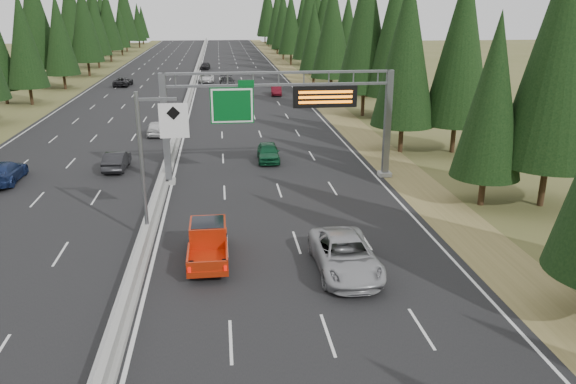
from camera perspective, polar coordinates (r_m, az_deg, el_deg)
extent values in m
cube|color=black|center=(85.01, -9.81, 9.96)|extent=(32.00, 260.00, 0.08)
cube|color=olive|center=(85.99, 2.31, 10.29)|extent=(3.60, 260.00, 0.06)
cube|color=brown|center=(87.71, -21.64, 9.19)|extent=(3.60, 260.00, 0.06)
cube|color=gray|center=(84.98, -9.82, 10.08)|extent=(0.70, 260.00, 0.30)
cube|color=gray|center=(84.92, -9.83, 10.35)|extent=(0.30, 260.00, 0.60)
cube|color=slate|center=(40.07, -12.34, 6.18)|extent=(0.45, 0.45, 7.80)
cube|color=gray|center=(41.00, -11.98, 1.06)|extent=(0.90, 0.90, 0.30)
cube|color=slate|center=(41.65, 10.06, 6.78)|extent=(0.45, 0.45, 7.80)
cube|color=gray|center=(42.55, 9.78, 1.83)|extent=(0.90, 0.90, 0.30)
cube|color=slate|center=(39.49, -0.96, 12.04)|extent=(15.85, 0.35, 0.16)
cube|color=slate|center=(39.59, -0.95, 10.83)|extent=(15.85, 0.35, 0.16)
cube|color=#054C19|center=(39.34, -5.70, 8.74)|extent=(3.00, 0.10, 2.50)
cube|color=silver|center=(39.28, -5.70, 8.72)|extent=(2.85, 0.02, 2.35)
cube|color=#054C19|center=(39.15, -4.29, 10.95)|extent=(1.10, 0.10, 0.45)
cube|color=black|center=(39.87, 3.78, 9.65)|extent=(4.50, 0.40, 1.50)
cube|color=orange|center=(39.61, 3.85, 10.10)|extent=(3.80, 0.02, 0.18)
cube|color=orange|center=(39.66, 3.84, 9.60)|extent=(3.80, 0.02, 0.18)
cube|color=orange|center=(39.72, 3.83, 9.10)|extent=(3.80, 0.02, 0.18)
cylinder|color=slate|center=(30.43, -14.59, 2.36)|extent=(0.20, 0.20, 8.00)
cube|color=gray|center=(31.70, -14.02, -4.43)|extent=(0.50, 0.50, 0.20)
cube|color=slate|center=(29.55, -13.21, 9.16)|extent=(2.00, 0.15, 0.15)
cube|color=silver|center=(29.55, -11.52, 7.11)|extent=(1.50, 0.06, 1.80)
cylinder|color=black|center=(37.92, 19.11, 0.15)|extent=(0.40, 0.40, 1.93)
cone|color=black|center=(36.59, 20.10, 9.14)|extent=(4.33, 4.33, 10.11)
cylinder|color=black|center=(39.07, 24.48, 0.70)|extent=(0.40, 0.40, 2.81)
cone|color=black|center=(37.60, 26.28, 13.53)|extent=(6.32, 6.32, 14.74)
cylinder|color=black|center=(49.87, 11.39, 5.34)|extent=(0.40, 0.40, 2.42)
cone|color=black|center=(48.76, 11.96, 14.01)|extent=(5.44, 5.44, 12.68)
cylinder|color=black|center=(50.93, 16.42, 5.29)|extent=(0.40, 0.40, 2.53)
cone|color=black|center=(49.84, 17.26, 14.17)|extent=(5.69, 5.69, 13.29)
cylinder|color=black|center=(66.24, 7.61, 8.91)|extent=(0.40, 0.40, 2.81)
cone|color=black|center=(65.38, 7.95, 16.52)|extent=(6.33, 6.33, 14.77)
cylinder|color=black|center=(64.52, 10.43, 8.46)|extent=(0.40, 0.40, 2.69)
cone|color=black|center=(63.64, 10.88, 15.93)|extent=(6.06, 6.06, 14.13)
cylinder|color=black|center=(80.94, 4.39, 10.64)|extent=(0.40, 0.40, 2.56)
cone|color=black|center=(80.26, 4.53, 16.31)|extent=(5.77, 5.77, 13.45)
cylinder|color=black|center=(80.44, 8.03, 10.28)|extent=(0.40, 0.40, 2.05)
cone|color=black|center=(79.81, 8.24, 14.84)|extent=(4.61, 4.61, 10.76)
cylinder|color=black|center=(91.89, 2.61, 11.45)|extent=(0.40, 0.40, 2.09)
cone|color=black|center=(91.32, 2.67, 15.53)|extent=(4.71, 4.71, 10.98)
cylinder|color=black|center=(93.07, 5.92, 11.52)|extent=(0.40, 0.40, 2.26)
cone|color=black|center=(92.50, 6.07, 15.85)|extent=(5.08, 5.08, 11.85)
cylinder|color=black|center=(107.01, 2.17, 12.63)|extent=(0.40, 0.40, 2.79)
cone|color=black|center=(106.48, 2.23, 17.30)|extent=(6.27, 6.27, 14.64)
cylinder|color=black|center=(106.58, 3.81, 12.60)|extent=(0.40, 0.40, 2.84)
cone|color=black|center=(106.05, 3.91, 17.38)|extent=(6.39, 6.39, 14.92)
cylinder|color=black|center=(122.82, 0.29, 13.31)|extent=(0.40, 0.40, 2.42)
cone|color=black|center=(122.37, 0.30, 16.84)|extent=(5.45, 5.45, 12.72)
cylinder|color=black|center=(123.06, 2.90, 13.35)|extent=(0.40, 0.40, 2.65)
cone|color=black|center=(122.60, 2.97, 17.21)|extent=(5.96, 5.96, 13.91)
cylinder|color=black|center=(135.77, -0.48, 13.82)|extent=(0.40, 0.40, 2.52)
cone|color=black|center=(135.36, -0.49, 17.14)|extent=(5.67, 5.67, 13.23)
cylinder|color=black|center=(136.81, 1.49, 13.84)|extent=(0.40, 0.40, 2.48)
cone|color=black|center=(136.41, 1.52, 17.09)|extent=(5.58, 5.58, 13.01)
cylinder|color=black|center=(151.17, -1.10, 14.30)|extent=(0.40, 0.40, 2.56)
cone|color=black|center=(150.80, -1.12, 17.33)|extent=(5.75, 5.75, 13.42)
cylinder|color=black|center=(152.54, 0.21, 14.25)|extent=(0.40, 0.40, 2.07)
cone|color=black|center=(152.20, 0.21, 16.67)|extent=(4.65, 4.65, 10.84)
cylinder|color=black|center=(166.00, -1.25, 14.63)|extent=(0.40, 0.40, 2.35)
cone|color=black|center=(165.68, -1.27, 17.17)|extent=(5.29, 5.29, 12.34)
cylinder|color=black|center=(165.83, -0.08, 14.55)|extent=(0.40, 0.40, 1.89)
cone|color=black|center=(165.53, -0.08, 16.59)|extent=(4.26, 4.26, 9.93)
cylinder|color=black|center=(182.05, -2.00, 15.06)|extent=(0.40, 0.40, 2.95)
cone|color=black|center=(181.74, -2.03, 17.96)|extent=(6.64, 6.64, 15.50)
cylinder|color=black|center=(182.85, -0.89, 15.05)|extent=(0.40, 0.40, 2.78)
cone|color=black|center=(182.55, -0.90, 17.77)|extent=(6.25, 6.25, 14.58)
cylinder|color=black|center=(196.71, -2.35, 15.23)|extent=(0.40, 0.40, 2.46)
cone|color=black|center=(196.43, -2.38, 17.48)|extent=(5.55, 5.55, 12.94)
cylinder|color=black|center=(195.98, -1.04, 15.24)|extent=(0.40, 0.40, 2.52)
cone|color=black|center=(195.70, -1.05, 17.55)|extent=(5.67, 5.67, 13.24)
cylinder|color=black|center=(80.29, -24.63, 8.86)|extent=(0.40, 0.40, 2.24)
cone|color=black|center=(79.62, -25.32, 13.81)|extent=(5.04, 5.04, 11.76)
cylinder|color=black|center=(82.42, -26.70, 8.63)|extent=(0.40, 0.40, 1.81)
cylinder|color=black|center=(93.12, -21.74, 10.33)|extent=(0.40, 0.40, 2.25)
cone|color=black|center=(92.55, -22.27, 14.63)|extent=(5.06, 5.06, 11.81)
cylinder|color=black|center=(97.26, -23.66, 10.60)|extent=(0.40, 0.40, 2.94)
cone|color=black|center=(96.67, -24.38, 15.98)|extent=(6.62, 6.62, 15.45)
cylinder|color=black|center=(109.18, -19.56, 11.69)|extent=(0.40, 0.40, 2.62)
cone|color=black|center=(108.67, -20.04, 15.96)|extent=(5.89, 5.89, 13.75)
cylinder|color=black|center=(110.00, -21.65, 11.31)|extent=(0.40, 0.40, 1.88)
cone|color=black|center=(109.56, -22.02, 14.35)|extent=(4.24, 4.24, 9.88)
cylinder|color=black|center=(124.20, -18.67, 12.46)|extent=(0.40, 0.40, 2.56)
cone|color=black|center=(123.75, -19.06, 16.13)|extent=(5.75, 5.75, 13.43)
cylinder|color=black|center=(124.34, -20.72, 12.36)|extent=(0.40, 0.40, 3.00)
cone|color=black|center=(123.89, -21.22, 16.65)|extent=(6.75, 6.75, 15.75)
cylinder|color=black|center=(137.10, -17.55, 13.06)|extent=(0.40, 0.40, 2.62)
cone|color=black|center=(136.69, -17.89, 16.48)|extent=(5.91, 5.91, 13.78)
cylinder|color=black|center=(138.46, -18.78, 13.06)|extent=(0.40, 0.40, 2.95)
cone|color=black|center=(138.05, -19.19, 16.86)|extent=(6.64, 6.64, 15.49)
cylinder|color=black|center=(154.06, -16.49, 13.54)|extent=(0.40, 0.40, 1.99)
cone|color=black|center=(153.73, -16.71, 15.84)|extent=(4.47, 4.47, 10.42)
cylinder|color=black|center=(152.41, -18.10, 13.45)|extent=(0.40, 0.40, 2.52)
cone|color=black|center=(152.05, -18.40, 16.39)|extent=(5.66, 5.66, 13.21)
cylinder|color=black|center=(165.71, -16.06, 14.06)|extent=(0.40, 0.40, 3.03)
cone|color=black|center=(165.37, -16.36, 17.32)|extent=(6.81, 6.81, 15.89)
cylinder|color=black|center=(166.59, -17.42, 13.79)|extent=(0.40, 0.40, 2.06)
cone|color=black|center=(166.28, -17.64, 16.00)|extent=(4.64, 4.64, 10.82)
cylinder|color=black|center=(180.31, -14.85, 14.31)|extent=(0.40, 0.40, 2.07)
cone|color=black|center=(180.03, -15.02, 16.36)|extent=(4.66, 4.66, 10.87)
cylinder|color=black|center=(183.86, -16.26, 14.22)|extent=(0.40, 0.40, 1.84)
cone|color=black|center=(183.59, -16.43, 16.01)|extent=(4.14, 4.14, 9.67)
cylinder|color=black|center=(196.98, -14.49, 14.61)|extent=(0.40, 0.40, 1.93)
cone|color=black|center=(196.73, -14.63, 16.36)|extent=(4.33, 4.33, 10.11)
cylinder|color=black|center=(195.83, -15.81, 14.60)|extent=(0.40, 0.40, 2.69)
cone|color=black|center=(195.54, -16.03, 17.05)|extent=(6.05, 6.05, 14.12)
imported|color=#9E9EA2|center=(26.96, 5.82, -6.39)|extent=(2.84, 6.07, 1.68)
cylinder|color=black|center=(26.96, -9.85, -7.67)|extent=(0.29, 0.76, 0.76)
cylinder|color=black|center=(26.90, -6.38, -7.55)|extent=(0.29, 0.76, 0.76)
cylinder|color=black|center=(29.81, -9.59, -5.02)|extent=(0.29, 0.76, 0.76)
cylinder|color=black|center=(29.76, -6.47, -4.91)|extent=(0.29, 0.76, 0.76)
cube|color=#B1250A|center=(28.32, -8.08, -5.92)|extent=(1.90, 5.33, 0.29)
cube|color=#B1250A|center=(28.85, -8.12, -4.02)|extent=(1.81, 2.09, 1.05)
cube|color=black|center=(28.74, -8.14, -3.49)|extent=(1.62, 1.81, 0.52)
cube|color=#B1250A|center=(26.93, -10.09, -6.59)|extent=(0.10, 2.28, 0.57)
cube|color=#B1250A|center=(26.87, -6.22, -6.46)|extent=(0.10, 2.28, 0.57)
cube|color=#B1250A|center=(25.85, -8.19, -7.59)|extent=(1.90, 0.10, 0.57)
imported|color=#124E2D|center=(45.94, -2.02, 4.09)|extent=(1.89, 4.39, 1.48)
imported|color=#510B16|center=(80.86, -1.20, 10.30)|extent=(1.72, 4.21, 1.36)
imported|color=black|center=(89.14, -6.19, 11.05)|extent=(2.45, 5.67, 1.62)
imported|color=silver|center=(96.11, -8.25, 11.45)|extent=(2.44, 5.22, 1.45)
imported|color=black|center=(115.38, -8.41, 12.58)|extent=(2.13, 4.39, 1.44)
imported|color=black|center=(45.49, -17.01, 3.11)|extent=(1.62, 4.39, 1.44)
imported|color=navy|center=(45.08, -26.89, 1.82)|extent=(2.33, 5.35, 1.53)
imported|color=silver|center=(56.80, -13.27, 6.35)|extent=(1.80, 4.15, 1.39)
imported|color=black|center=(93.78, -16.41, 10.71)|extent=(2.71, 5.16, 1.39)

